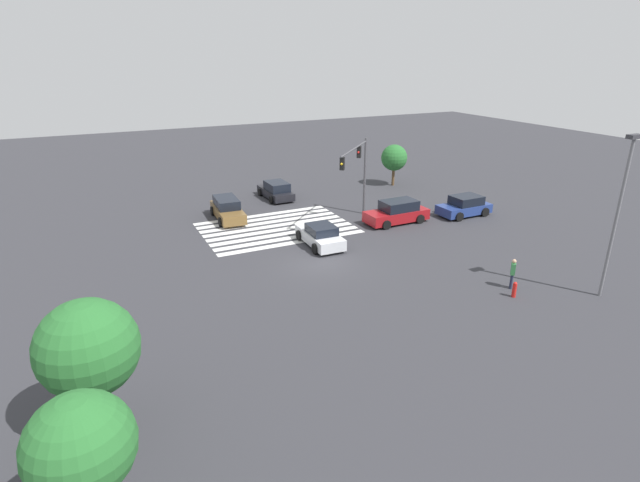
{
  "coord_description": "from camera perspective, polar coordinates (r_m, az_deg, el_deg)",
  "views": [
    {
      "loc": [
        12.16,
        25.1,
        12.08
      ],
      "look_at": [
        0.0,
        0.0,
        1.45
      ],
      "focal_mm": 28.0,
      "sensor_mm": 36.0,
      "label": 1
    }
  ],
  "objects": [
    {
      "name": "ground_plane",
      "position": [
        30.39,
        0.0,
        -2.56
      ],
      "size": [
        123.0,
        123.0,
        0.0
      ],
      "primitive_type": "plane",
      "color": "#333338"
    },
    {
      "name": "crosswalk_markings",
      "position": [
        36.62,
        -4.96,
        1.52
      ],
      "size": [
        10.68,
        7.25,
        0.01
      ],
      "rotation": [
        0.0,
        0.0,
        1.57
      ],
      "color": "silver",
      "rests_on": "ground_plane"
    },
    {
      "name": "traffic_signal_mast",
      "position": [
        36.89,
        4.4,
        8.67
      ],
      "size": [
        4.72,
        4.72,
        5.97
      ],
      "rotation": [
        0.0,
        0.0,
        0.79
      ],
      "color": "#47474C",
      "rests_on": "ground_plane"
    },
    {
      "name": "car_0",
      "position": [
        37.82,
        8.8,
        3.25
      ],
      "size": [
        4.89,
        2.21,
        1.7
      ],
      "rotation": [
        0.0,
        0.0,
        0.02
      ],
      "color": "maroon",
      "rests_on": "ground_plane"
    },
    {
      "name": "car_1",
      "position": [
        40.7,
        16.19,
        3.84
      ],
      "size": [
        4.21,
        2.25,
        1.56
      ],
      "rotation": [
        0.0,
        0.0,
        0.02
      ],
      "color": "navy",
      "rests_on": "ground_plane"
    },
    {
      "name": "car_2",
      "position": [
        43.87,
        -5.05,
        5.76
      ],
      "size": [
        2.15,
        4.45,
        1.53
      ],
      "rotation": [
        0.0,
        0.0,
        -1.55
      ],
      "color": "black",
      "rests_on": "ground_plane"
    },
    {
      "name": "car_3",
      "position": [
        38.84,
        -10.54,
        3.59
      ],
      "size": [
        2.23,
        4.92,
        1.62
      ],
      "rotation": [
        0.0,
        0.0,
        1.51
      ],
      "color": "brown",
      "rests_on": "ground_plane"
    },
    {
      "name": "car_4",
      "position": [
        32.98,
        0.01,
        0.64
      ],
      "size": [
        2.16,
        4.41,
        1.46
      ],
      "rotation": [
        0.0,
        0.0,
        -1.6
      ],
      "color": "silver",
      "rests_on": "ground_plane"
    },
    {
      "name": "pedestrian",
      "position": [
        28.83,
        21.16,
        -3.34
      ],
      "size": [
        0.41,
        0.41,
        1.7
      ],
      "rotation": [
        0.0,
        0.0,
        -0.77
      ],
      "color": "#232842",
      "rests_on": "ground_plane"
    },
    {
      "name": "street_light_pole_a",
      "position": [
        28.72,
        31.04,
        3.62
      ],
      "size": [
        0.8,
        0.36,
        8.44
      ],
      "color": "slate",
      "rests_on": "ground_plane"
    },
    {
      "name": "tree_corner_a",
      "position": [
        17.69,
        -25.0,
        -11.06
      ],
      "size": [
        3.22,
        3.22,
        4.92
      ],
      "color": "brown",
      "rests_on": "ground_plane"
    },
    {
      "name": "tree_corner_b",
      "position": [
        14.15,
        -25.68,
        -20.36
      ],
      "size": [
        2.66,
        2.66,
        4.57
      ],
      "color": "brown",
      "rests_on": "ground_plane"
    },
    {
      "name": "tree_corner_c",
      "position": [
        48.28,
        8.47,
        9.39
      ],
      "size": [
        2.46,
        2.46,
        3.9
      ],
      "color": "brown",
      "rests_on": "ground_plane"
    },
    {
      "name": "fire_hydrant",
      "position": [
        28.09,
        21.33,
        -5.19
      ],
      "size": [
        0.22,
        0.22,
        0.86
      ],
      "color": "red",
      "rests_on": "ground_plane"
    }
  ]
}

